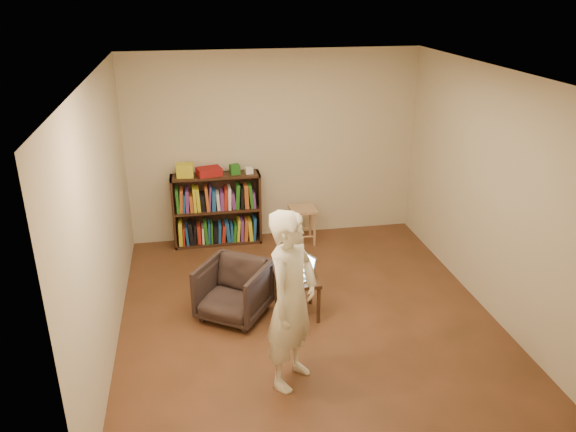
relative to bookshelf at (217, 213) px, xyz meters
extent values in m
plane|color=#452A16|center=(0.83, -2.09, -0.44)|extent=(4.50, 4.50, 0.00)
plane|color=white|center=(0.83, -2.09, 2.16)|extent=(4.50, 4.50, 0.00)
plane|color=beige|center=(0.83, 0.16, 0.86)|extent=(4.00, 0.00, 4.00)
plane|color=beige|center=(-1.17, -2.09, 0.86)|extent=(0.00, 4.50, 4.50)
plane|color=beige|center=(2.83, -2.09, 0.86)|extent=(0.00, 4.50, 4.50)
cube|color=black|center=(-0.58, -0.01, 0.06)|extent=(0.03, 0.30, 1.00)
cube|color=black|center=(0.59, -0.01, 0.06)|extent=(0.03, 0.30, 1.00)
cube|color=black|center=(0.00, 0.13, 0.06)|extent=(1.20, 0.02, 1.00)
cube|color=black|center=(0.00, -0.01, -0.42)|extent=(1.20, 0.30, 0.03)
cube|color=black|center=(0.00, -0.01, 0.06)|extent=(1.14, 0.30, 0.03)
cube|color=black|center=(0.00, -0.01, 0.55)|extent=(1.20, 0.30, 0.03)
cube|color=gold|center=(-0.39, -0.03, 0.65)|extent=(0.23, 0.17, 0.18)
cube|color=maroon|center=(-0.08, -0.02, 0.61)|extent=(0.36, 0.29, 0.10)
cube|color=#21651B|center=(0.27, -0.01, 0.62)|extent=(0.14, 0.14, 0.12)
cube|color=white|center=(0.45, -0.03, 0.60)|extent=(0.11, 0.11, 0.08)
cube|color=#A4704F|center=(1.16, -0.21, 0.06)|extent=(0.36, 0.36, 0.04)
cylinder|color=#A4704F|center=(1.02, -0.36, -0.20)|extent=(0.03, 0.03, 0.48)
cylinder|color=#A4704F|center=(1.30, -0.36, -0.20)|extent=(0.03, 0.03, 0.48)
cylinder|color=#A4704F|center=(1.02, -0.07, -0.20)|extent=(0.03, 0.03, 0.48)
cylinder|color=#A4704F|center=(1.30, -0.07, -0.20)|extent=(0.03, 0.03, 0.48)
imported|color=#302220|center=(0.05, -1.93, -0.13)|extent=(0.93, 0.94, 0.62)
cube|color=black|center=(0.73, -2.04, 0.00)|extent=(0.45, 0.45, 0.04)
cylinder|color=black|center=(0.53, -2.23, -0.23)|extent=(0.04, 0.04, 0.42)
cylinder|color=black|center=(0.92, -2.23, -0.23)|extent=(0.04, 0.04, 0.42)
cylinder|color=black|center=(0.53, -1.84, -0.23)|extent=(0.04, 0.04, 0.42)
cylinder|color=black|center=(0.92, -1.84, -0.23)|extent=(0.04, 0.04, 0.42)
cube|color=#B5B5BA|center=(0.70, -2.02, 0.03)|extent=(0.35, 0.40, 0.02)
cube|color=black|center=(0.70, -2.02, 0.04)|extent=(0.24, 0.31, 0.00)
cube|color=#B5B5BA|center=(0.83, -1.96, 0.15)|extent=(0.20, 0.32, 0.23)
cube|color=#B2D7F9|center=(0.83, -1.96, 0.15)|extent=(0.17, 0.28, 0.19)
imported|color=beige|center=(0.47, -3.10, 0.40)|extent=(0.70, 0.73, 1.67)
camera|label=1|loc=(-0.32, -7.23, 2.94)|focal=35.00mm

